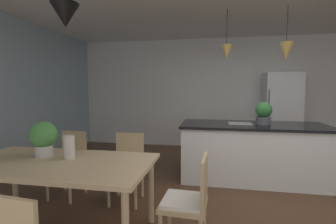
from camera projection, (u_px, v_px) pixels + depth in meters
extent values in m
cube|color=#4C301E|center=(272.00, 216.00, 2.78)|extent=(10.00, 8.40, 0.04)
cube|color=white|center=(241.00, 94.00, 5.85)|extent=(10.00, 0.12, 2.70)
cube|color=#D1B284|center=(56.00, 163.00, 2.32)|extent=(1.87, 0.94, 0.04)
cylinder|color=#D1B284|center=(15.00, 179.00, 2.89)|extent=(0.06, 0.06, 0.73)
cylinder|color=#D1B284|center=(151.00, 190.00, 2.58)|extent=(0.06, 0.06, 0.73)
cube|color=tan|center=(184.00, 204.00, 2.12)|extent=(0.42, 0.42, 0.04)
cube|color=white|center=(184.00, 200.00, 2.12)|extent=(0.38, 0.38, 0.03)
cube|color=tan|center=(204.00, 181.00, 2.06)|extent=(0.05, 0.38, 0.42)
cylinder|color=tan|center=(169.00, 216.00, 2.35)|extent=(0.04, 0.04, 0.41)
cylinder|color=tan|center=(204.00, 220.00, 2.27)|extent=(0.04, 0.04, 0.41)
cube|color=tan|center=(66.00, 166.00, 3.20)|extent=(0.43, 0.43, 0.04)
cube|color=white|center=(66.00, 163.00, 3.19)|extent=(0.38, 0.38, 0.03)
cube|color=tan|center=(74.00, 146.00, 3.35)|extent=(0.38, 0.06, 0.42)
cylinder|color=tan|center=(70.00, 188.00, 3.01)|extent=(0.04, 0.04, 0.41)
cylinder|color=tan|center=(47.00, 185.00, 3.10)|extent=(0.04, 0.04, 0.41)
cylinder|color=tan|center=(86.00, 178.00, 3.34)|extent=(0.04, 0.04, 0.41)
cylinder|color=tan|center=(65.00, 176.00, 3.42)|extent=(0.04, 0.04, 0.41)
cube|color=tan|center=(126.00, 169.00, 3.05)|extent=(0.42, 0.42, 0.04)
cube|color=white|center=(126.00, 167.00, 3.04)|extent=(0.37, 0.37, 0.03)
cube|color=tan|center=(130.00, 148.00, 3.20)|extent=(0.38, 0.05, 0.42)
cylinder|color=tan|center=(135.00, 193.00, 2.88)|extent=(0.04, 0.04, 0.41)
cylinder|color=tan|center=(109.00, 191.00, 2.92)|extent=(0.04, 0.04, 0.41)
cylinder|color=tan|center=(142.00, 182.00, 3.21)|extent=(0.04, 0.04, 0.41)
cylinder|color=tan|center=(118.00, 181.00, 3.26)|extent=(0.04, 0.04, 0.41)
cube|color=white|center=(252.00, 152.00, 3.83)|extent=(2.20, 0.90, 0.88)
cube|color=black|center=(253.00, 125.00, 3.79)|extent=(2.26, 0.96, 0.04)
cube|color=gray|center=(240.00, 124.00, 3.83)|extent=(0.36, 0.30, 0.01)
cube|color=silver|center=(281.00, 114.00, 5.35)|extent=(0.75, 0.64, 1.82)
cylinder|color=#4C4C4C|center=(268.00, 115.00, 5.08)|extent=(0.02, 0.02, 1.09)
cone|color=black|center=(65.00, 15.00, 2.20)|extent=(0.26, 0.26, 0.22)
cylinder|color=black|center=(227.00, 27.00, 3.73)|extent=(0.01, 0.01, 0.55)
cone|color=olive|center=(226.00, 52.00, 3.76)|extent=(0.16, 0.16, 0.23)
cylinder|color=black|center=(287.00, 24.00, 3.57)|extent=(0.01, 0.01, 0.54)
cone|color=olive|center=(286.00, 52.00, 3.61)|extent=(0.19, 0.19, 0.28)
cylinder|color=#4C4C51|center=(263.00, 121.00, 3.76)|extent=(0.22, 0.22, 0.12)
sphere|color=#2D6B33|center=(264.00, 110.00, 3.74)|extent=(0.25, 0.25, 0.25)
cylinder|color=beige|center=(44.00, 151.00, 2.48)|extent=(0.17, 0.17, 0.12)
sphere|color=#478C42|center=(43.00, 134.00, 2.46)|extent=(0.27, 0.27, 0.27)
cylinder|color=silver|center=(69.00, 147.00, 2.40)|extent=(0.11, 0.11, 0.24)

